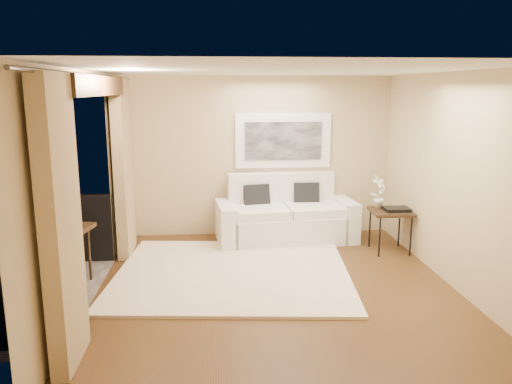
{
  "coord_description": "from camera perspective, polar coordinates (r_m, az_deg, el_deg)",
  "views": [
    {
      "loc": [
        -0.76,
        -5.9,
        2.5
      ],
      "look_at": [
        -0.18,
        1.0,
        1.05
      ],
      "focal_mm": 35.0,
      "sensor_mm": 36.0,
      "label": 1
    }
  ],
  "objects": [
    {
      "name": "floor",
      "position": [
        6.45,
        2.36,
        -10.98
      ],
      "size": [
        5.0,
        5.0,
        0.0
      ],
      "primitive_type": "plane",
      "color": "#563719",
      "rests_on": "ground"
    },
    {
      "name": "room_shell",
      "position": [
        6.06,
        -18.28,
        11.45
      ],
      "size": [
        5.0,
        6.4,
        5.0
      ],
      "color": "white",
      "rests_on": "ground"
    },
    {
      "name": "balcony",
      "position": [
        6.83,
        -26.74,
        -9.36
      ],
      "size": [
        1.81,
        2.6,
        1.17
      ],
      "color": "#605B56",
      "rests_on": "ground"
    },
    {
      "name": "curtains",
      "position": [
        6.16,
        -17.39,
        0.4
      ],
      "size": [
        0.16,
        4.8,
        2.64
      ],
      "color": "tan",
      "rests_on": "ground"
    },
    {
      "name": "artwork",
      "position": [
        8.49,
        3.12,
        5.87
      ],
      "size": [
        1.62,
        0.07,
        0.92
      ],
      "color": "white",
      "rests_on": "room_shell"
    },
    {
      "name": "rug",
      "position": [
        6.91,
        -2.67,
        -9.2
      ],
      "size": [
        3.38,
        3.02,
        0.04
      ],
      "primitive_type": "cube",
      "rotation": [
        0.0,
        0.0,
        -0.1
      ],
      "color": "#FBE4CA",
      "rests_on": "floor"
    },
    {
      "name": "sofa",
      "position": [
        8.35,
        3.31,
        -2.86
      ],
      "size": [
        2.34,
        1.19,
        1.08
      ],
      "rotation": [
        0.0,
        0.0,
        0.1
      ],
      "color": "white",
      "rests_on": "floor"
    },
    {
      "name": "side_table",
      "position": [
        7.94,
        15.15,
        -2.43
      ],
      "size": [
        0.64,
        0.64,
        0.66
      ],
      "rotation": [
        0.0,
        0.0,
        -0.06
      ],
      "color": "#311F10",
      "rests_on": "floor"
    },
    {
      "name": "tray",
      "position": [
        7.92,
        15.77,
        -1.89
      ],
      "size": [
        0.38,
        0.28,
        0.05
      ],
      "primitive_type": "cube",
      "rotation": [
        0.0,
        0.0,
        -0.01
      ],
      "color": "black",
      "rests_on": "side_table"
    },
    {
      "name": "orchid",
      "position": [
        7.97,
        13.86,
        0.01
      ],
      "size": [
        0.33,
        0.31,
        0.51
      ],
      "primitive_type": "imported",
      "rotation": [
        0.0,
        0.0,
        0.65
      ],
      "color": "white",
      "rests_on": "side_table"
    },
    {
      "name": "bistro_table",
      "position": [
        6.68,
        -21.53,
        -4.56
      ],
      "size": [
        0.79,
        0.79,
        0.79
      ],
      "rotation": [
        0.0,
        0.0,
        -0.19
      ],
      "color": "#311F10",
      "rests_on": "balcony"
    },
    {
      "name": "ice_bucket",
      "position": [
        6.75,
        -22.65,
        -2.88
      ],
      "size": [
        0.18,
        0.18,
        0.2
      ],
      "primitive_type": "cylinder",
      "color": "silver",
      "rests_on": "bistro_table"
    },
    {
      "name": "candle",
      "position": [
        6.75,
        -20.46,
        -3.28
      ],
      "size": [
        0.06,
        0.06,
        0.07
      ],
      "primitive_type": "cylinder",
      "color": "#F33A15",
      "rests_on": "bistro_table"
    },
    {
      "name": "vase",
      "position": [
        6.49,
        -21.9,
        -3.48
      ],
      "size": [
        0.04,
        0.04,
        0.18
      ],
      "primitive_type": "cylinder",
      "color": "silver",
      "rests_on": "bistro_table"
    },
    {
      "name": "glass_a",
      "position": [
        6.56,
        -20.97,
        -3.53
      ],
      "size": [
        0.06,
        0.06,
        0.12
      ],
      "primitive_type": "cylinder",
      "color": "silver",
      "rests_on": "bistro_table"
    },
    {
      "name": "glass_b",
      "position": [
        6.58,
        -20.08,
        -3.4
      ],
      "size": [
        0.06,
        0.06,
        0.12
      ],
      "primitive_type": "cylinder",
      "color": "white",
      "rests_on": "bistro_table"
    }
  ]
}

